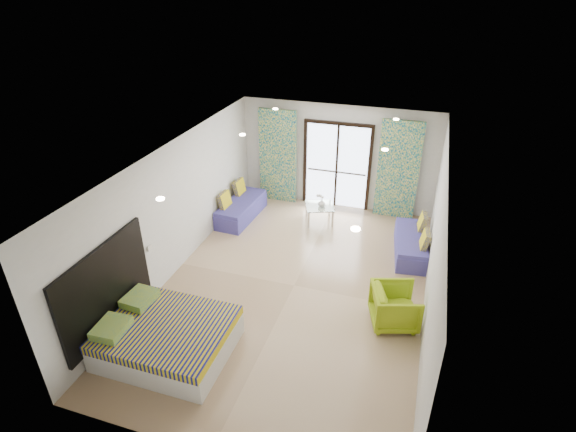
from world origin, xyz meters
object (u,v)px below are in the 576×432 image
(armchair, at_px, (395,305))
(daybed_right, at_px, (411,244))
(daybed_left, at_px, (241,208))
(coffee_table, at_px, (320,207))
(bed, at_px, (166,337))

(armchair, bearing_deg, daybed_right, -20.12)
(daybed_left, bearing_deg, coffee_table, 15.14)
(bed, xyz_separation_m, coffee_table, (1.31, 5.00, 0.11))
(coffee_table, bearing_deg, armchair, -55.90)
(daybed_left, height_order, daybed_right, daybed_left)
(bed, xyz_separation_m, daybed_left, (-0.64, 4.60, -0.03))
(daybed_left, distance_m, armchair, 4.97)
(bed, bearing_deg, daybed_right, 49.35)
(daybed_left, distance_m, coffee_table, 1.99)
(bed, relative_size, daybed_left, 1.15)
(coffee_table, bearing_deg, daybed_right, -19.71)
(bed, xyz_separation_m, daybed_right, (3.59, 4.18, -0.04))
(bed, xyz_separation_m, armchair, (3.47, 1.81, 0.11))
(daybed_right, bearing_deg, coffee_table, 153.54)
(daybed_left, xyz_separation_m, coffee_table, (1.94, 0.41, 0.13))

